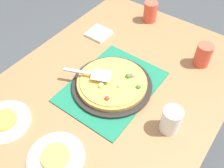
{
  "coord_description": "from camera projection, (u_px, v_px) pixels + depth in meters",
  "views": [
    {
      "loc": [
        -0.64,
        -0.47,
        1.67
      ],
      "look_at": [
        0.0,
        0.0,
        0.77
      ],
      "focal_mm": 40.71,
      "sensor_mm": 36.0,
      "label": 1
    }
  ],
  "objects": [
    {
      "name": "cup_corner",
      "position": [
        150.0,
        12.0,
        1.53
      ],
      "size": [
        0.08,
        0.08,
        0.12
      ],
      "primitive_type": "cylinder",
      "color": "#E04C38",
      "rests_on": "dining_table"
    },
    {
      "name": "served_slice_left",
      "position": [
        56.0,
        156.0,
        0.96
      ],
      "size": [
        0.11,
        0.11,
        0.02
      ],
      "primitive_type": "cylinder",
      "color": "#EAB747",
      "rests_on": "plate_near_left"
    },
    {
      "name": "plate_far_right",
      "position": [
        5.0,
        122.0,
        1.08
      ],
      "size": [
        0.22,
        0.22,
        0.01
      ],
      "primitive_type": "cylinder",
      "color": "white",
      "rests_on": "dining_table"
    },
    {
      "name": "placemat",
      "position": [
        112.0,
        86.0,
        1.21
      ],
      "size": [
        0.48,
        0.36,
        0.01
      ],
      "primitive_type": "cube",
      "color": "#196B4C",
      "rests_on": "dining_table"
    },
    {
      "name": "ground_plane",
      "position": [
        112.0,
        157.0,
        1.77
      ],
      "size": [
        8.0,
        8.0,
        0.0
      ],
      "primitive_type": "plane",
      "color": "#3D4247"
    },
    {
      "name": "served_slice_right",
      "position": [
        4.0,
        120.0,
        1.07
      ],
      "size": [
        0.11,
        0.11,
        0.02
      ],
      "primitive_type": "cylinder",
      "color": "gold",
      "rests_on": "plate_far_right"
    },
    {
      "name": "pizza_pan",
      "position": [
        112.0,
        85.0,
        1.2
      ],
      "size": [
        0.38,
        0.38,
        0.01
      ],
      "primitive_type": "cylinder",
      "color": "black",
      "rests_on": "placemat"
    },
    {
      "name": "cup_near",
      "position": [
        171.0,
        120.0,
        1.02
      ],
      "size": [
        0.08,
        0.08,
        0.12
      ],
      "primitive_type": "cylinder",
      "color": "white",
      "rests_on": "dining_table"
    },
    {
      "name": "pizza_server",
      "position": [
        91.0,
        74.0,
        1.18
      ],
      "size": [
        0.13,
        0.23,
        0.01
      ],
      "color": "silver",
      "rests_on": "pizza"
    },
    {
      "name": "cup_far",
      "position": [
        203.0,
        55.0,
        1.27
      ],
      "size": [
        0.08,
        0.08,
        0.12
      ],
      "primitive_type": "cylinder",
      "color": "#E04C38",
      "rests_on": "dining_table"
    },
    {
      "name": "dining_table",
      "position": [
        112.0,
        101.0,
        1.29
      ],
      "size": [
        1.4,
        1.0,
        0.75
      ],
      "color": "olive",
      "rests_on": "ground_plane"
    },
    {
      "name": "pizza",
      "position": [
        112.0,
        82.0,
        1.19
      ],
      "size": [
        0.33,
        0.33,
        0.05
      ],
      "color": "#B78442",
      "rests_on": "pizza_pan"
    },
    {
      "name": "napkin_stack",
      "position": [
        99.0,
        33.0,
        1.47
      ],
      "size": [
        0.12,
        0.12,
        0.02
      ],
      "primitive_type": "cube",
      "color": "white",
      "rests_on": "dining_table"
    },
    {
      "name": "plate_near_left",
      "position": [
        56.0,
        158.0,
        0.97
      ],
      "size": [
        0.22,
        0.22,
        0.01
      ],
      "primitive_type": "cylinder",
      "color": "white",
      "rests_on": "dining_table"
    }
  ]
}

